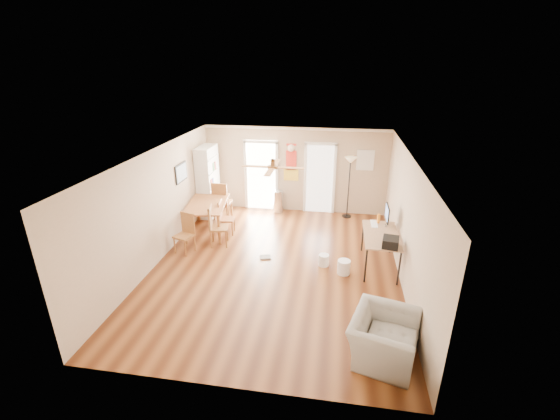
% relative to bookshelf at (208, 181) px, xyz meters
% --- Properties ---
extents(floor, '(7.00, 7.00, 0.00)m').
position_rel_bookshelf_xyz_m(floor, '(2.52, -2.74, -1.05)').
color(floor, brown).
rests_on(floor, ground).
extents(ceiling, '(5.50, 7.00, 0.00)m').
position_rel_bookshelf_xyz_m(ceiling, '(2.52, -2.74, 1.55)').
color(ceiling, silver).
rests_on(ceiling, floor).
extents(wall_back, '(5.50, 0.04, 2.60)m').
position_rel_bookshelf_xyz_m(wall_back, '(2.52, 0.76, 0.25)').
color(wall_back, beige).
rests_on(wall_back, floor).
extents(wall_front, '(5.50, 0.04, 2.60)m').
position_rel_bookshelf_xyz_m(wall_front, '(2.52, -6.24, 0.25)').
color(wall_front, beige).
rests_on(wall_front, floor).
extents(wall_left, '(0.04, 7.00, 2.60)m').
position_rel_bookshelf_xyz_m(wall_left, '(-0.23, -2.74, 0.25)').
color(wall_left, beige).
rests_on(wall_left, floor).
extents(wall_right, '(0.04, 7.00, 2.60)m').
position_rel_bookshelf_xyz_m(wall_right, '(5.27, -2.74, 0.25)').
color(wall_right, beige).
rests_on(wall_right, floor).
extents(crown_molding, '(5.50, 7.00, 0.08)m').
position_rel_bookshelf_xyz_m(crown_molding, '(2.52, -2.74, 1.51)').
color(crown_molding, white).
rests_on(crown_molding, wall_back).
extents(kitchen_doorway, '(0.90, 0.10, 2.10)m').
position_rel_bookshelf_xyz_m(kitchen_doorway, '(1.47, 0.74, 0.00)').
color(kitchen_doorway, white).
rests_on(kitchen_doorway, wall_back).
extents(bathroom_doorway, '(0.80, 0.10, 2.10)m').
position_rel_bookshelf_xyz_m(bathroom_doorway, '(3.27, 0.74, 0.00)').
color(bathroom_doorway, white).
rests_on(bathroom_doorway, wall_back).
extents(wall_decal, '(0.46, 0.03, 1.10)m').
position_rel_bookshelf_xyz_m(wall_decal, '(2.40, 0.74, 0.50)').
color(wall_decal, red).
rests_on(wall_decal, wall_back).
extents(ac_grille, '(0.50, 0.04, 0.60)m').
position_rel_bookshelf_xyz_m(ac_grille, '(4.57, 0.73, 0.65)').
color(ac_grille, white).
rests_on(ac_grille, wall_back).
extents(framed_poster, '(0.04, 0.66, 0.48)m').
position_rel_bookshelf_xyz_m(framed_poster, '(-0.20, -1.34, 0.65)').
color(framed_poster, black).
rests_on(framed_poster, wall_left).
extents(ceiling_fan, '(1.24, 1.24, 0.20)m').
position_rel_bookshelf_xyz_m(ceiling_fan, '(2.52, -3.04, 1.38)').
color(ceiling_fan, '#593819').
rests_on(ceiling_fan, ceiling).
extents(bookshelf, '(0.63, 1.02, 2.10)m').
position_rel_bookshelf_xyz_m(bookshelf, '(0.00, 0.00, 0.00)').
color(bookshelf, silver).
rests_on(bookshelf, floor).
extents(dining_table, '(1.22, 1.77, 0.82)m').
position_rel_bookshelf_xyz_m(dining_table, '(0.37, -1.19, -0.64)').
color(dining_table, '#AB6937').
rests_on(dining_table, floor).
extents(dining_chair_right_a, '(0.43, 0.43, 0.94)m').
position_rel_bookshelf_xyz_m(dining_chair_right_a, '(0.92, -1.23, -0.58)').
color(dining_chair_right_a, '#A86636').
rests_on(dining_chair_right_a, floor).
extents(dining_chair_right_b, '(0.52, 0.52, 1.06)m').
position_rel_bookshelf_xyz_m(dining_chair_right_b, '(0.92, -1.92, -0.52)').
color(dining_chair_right_b, '#925B2F').
rests_on(dining_chair_right_b, floor).
extents(dining_chair_near, '(0.51, 0.51, 0.98)m').
position_rel_bookshelf_xyz_m(dining_chair_near, '(0.20, -2.44, -0.56)').
color(dining_chair_near, '#9F6533').
rests_on(dining_chair_near, floor).
extents(dining_chair_far, '(0.49, 0.49, 1.13)m').
position_rel_bookshelf_xyz_m(dining_chair_far, '(0.49, -0.22, -0.48)').
color(dining_chair_far, olive).
rests_on(dining_chair_far, floor).
extents(trash_can, '(0.41, 0.41, 0.70)m').
position_rel_bookshelf_xyz_m(trash_can, '(2.03, 0.50, -0.70)').
color(trash_can, '#BABABC').
rests_on(trash_can, floor).
extents(torchiere_lamp, '(0.41, 0.41, 1.84)m').
position_rel_bookshelf_xyz_m(torchiere_lamp, '(4.14, 0.46, -0.13)').
color(torchiere_lamp, black).
rests_on(torchiere_lamp, floor).
extents(computer_desk, '(0.76, 1.52, 0.81)m').
position_rel_bookshelf_xyz_m(computer_desk, '(4.84, -2.38, -0.64)').
color(computer_desk, tan).
rests_on(computer_desk, floor).
extents(imac, '(0.19, 0.53, 0.49)m').
position_rel_bookshelf_xyz_m(imac, '(4.99, -1.89, 0.01)').
color(imac, black).
rests_on(imac, computer_desk).
extents(keyboard, '(0.15, 0.44, 0.02)m').
position_rel_bookshelf_xyz_m(keyboard, '(4.72, -1.85, -0.23)').
color(keyboard, white).
rests_on(keyboard, computer_desk).
extents(printer, '(0.38, 0.43, 0.19)m').
position_rel_bookshelf_xyz_m(printer, '(4.97, -2.95, -0.14)').
color(printer, black).
rests_on(printer, computer_desk).
extents(orange_bottle, '(0.09, 0.09, 0.22)m').
position_rel_bookshelf_xyz_m(orange_bottle, '(4.82, -1.76, -0.13)').
color(orange_bottle, orange).
rests_on(orange_bottle, computer_desk).
extents(wastebasket_a, '(0.27, 0.27, 0.27)m').
position_rel_bookshelf_xyz_m(wastebasket_a, '(3.61, -2.55, -0.91)').
color(wastebasket_a, white).
rests_on(wastebasket_a, floor).
extents(wastebasket_b, '(0.36, 0.36, 0.33)m').
position_rel_bookshelf_xyz_m(wastebasket_b, '(4.06, -2.83, -0.89)').
color(wastebasket_b, white).
rests_on(wastebasket_b, floor).
extents(floor_cloth, '(0.30, 0.26, 0.04)m').
position_rel_bookshelf_xyz_m(floor_cloth, '(2.21, -2.42, -1.03)').
color(floor_cloth, gray).
rests_on(floor_cloth, floor).
extents(armchair, '(1.25, 1.34, 0.73)m').
position_rel_bookshelf_xyz_m(armchair, '(4.67, -5.25, -0.69)').
color(armchair, '#9D9E99').
rests_on(armchair, floor).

